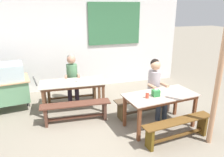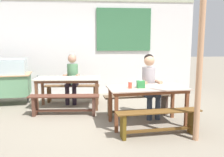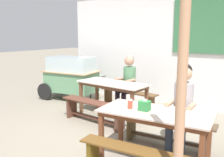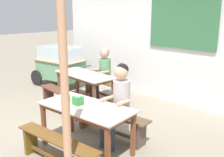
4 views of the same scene
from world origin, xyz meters
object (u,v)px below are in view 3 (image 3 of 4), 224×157
Objects in this scene: bench_far_front at (94,109)px; dining_table_far at (112,86)px; soup_bowl at (117,82)px; wooden_support_post at (181,103)px; person_right_near_table at (182,103)px; bench_far_back at (128,97)px; person_center_facing at (128,79)px; tissue_box at (145,106)px; food_cart at (71,75)px; condiment_jar at (130,104)px; bench_near_back at (167,128)px; dining_table_near at (155,117)px.

dining_table_far is at bearing 86.42° from bench_far_front.
soup_bowl is at bearing 0.73° from dining_table_far.
dining_table_far is 0.70m from bench_far_front.
soup_bowl is 3.05m from wooden_support_post.
bench_far_back is at bearing 141.93° from person_right_near_table.
tissue_box is (1.43, -1.90, 0.06)m from person_center_facing.
bench_far_back is at bearing 2.51° from food_cart.
person_center_facing reaches higher than soup_bowl.
person_center_facing is at bearing 97.29° from soup_bowl.
food_cart is at bearing 147.33° from condiment_jar.
bench_far_front is (-0.08, -1.20, 0.01)m from bench_far_back.
tissue_box is at bearing -96.92° from bench_near_back.
dining_table_near is at bearing -23.71° from bench_far_front.
tissue_box is 0.21m from condiment_jar.
person_center_facing is 2.19m from person_right_near_table.
food_cart is 11.42× the size of tissue_box.
soup_bowl is at bearing -82.71° from person_center_facing.
tissue_box is (-0.32, -0.59, 0.05)m from person_right_near_table.
person_right_near_table is 10.07× the size of condiment_jar.
person_right_near_table is at bearing -20.29° from food_cart.
bench_near_back is at bearing 95.96° from dining_table_near.
wooden_support_post is at bearing -63.88° from bench_near_back.
food_cart is (-3.36, 1.86, 0.00)m from dining_table_near.
bench_near_back is 0.82m from tissue_box.
food_cart reaches higher than tissue_box.
bench_far_front is 1.15× the size of person_right_near_table.
wooden_support_post is (0.77, -0.77, 0.34)m from tissue_box.
dining_table_near is 1.04× the size of bench_near_back.
bench_far_front is (-1.67, 0.73, -0.36)m from dining_table_near.
person_right_near_table is 8.54× the size of tissue_box.
wooden_support_post is at bearing -43.53° from dining_table_far.
tissue_box is 0.07× the size of wooden_support_post.
tissue_box reaches higher than bench_far_back.
dining_table_far reaches higher than bench_far_front.
dining_table_near is 10.01× the size of tissue_box.
dining_table_far is 1.97m from person_right_near_table.
tissue_box is at bearing 9.67° from condiment_jar.
person_right_near_table reaches higher than bench_far_back.
person_center_facing is at bearing 130.16° from dining_table_near.
bench_near_back is 0.66× the size of wooden_support_post.
soup_bowl is (1.86, -0.52, 0.10)m from food_cart.
bench_far_back is at bearing 86.42° from dining_table_far.
soup_bowl is at bearing -81.43° from bench_far_back.
person_right_near_table is (1.81, -0.79, 0.10)m from dining_table_far.
condiment_jar is at bearing -57.78° from person_center_facing.
person_right_near_table is at bearing -36.95° from person_center_facing.
person_center_facing is 9.78× the size of condiment_jar.
person_right_near_table is 10.36× the size of soup_bowl.
dining_table_near is 1.86m from bench_far_front.
food_cart is 1.93m from soup_bowl.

